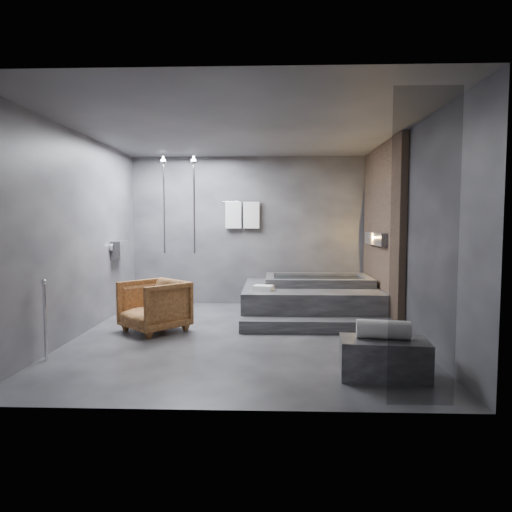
{
  "coord_description": "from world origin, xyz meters",
  "views": [
    {
      "loc": [
        0.42,
        -6.19,
        1.57
      ],
      "look_at": [
        0.18,
        0.3,
        1.08
      ],
      "focal_mm": 32.0,
      "sensor_mm": 36.0,
      "label": 1
    }
  ],
  "objects": [
    {
      "name": "room",
      "position": [
        0.4,
        0.24,
        1.73
      ],
      "size": [
        5.0,
        5.04,
        2.82
      ],
      "color": "#29292C",
      "rests_on": "ground"
    },
    {
      "name": "tub_deck",
      "position": [
        1.05,
        1.45,
        0.25
      ],
      "size": [
        2.2,
        2.0,
        0.5
      ],
      "primitive_type": "cube",
      "color": "#2E2E30",
      "rests_on": "ground"
    },
    {
      "name": "tub_step",
      "position": [
        1.05,
        0.27,
        0.09
      ],
      "size": [
        2.2,
        0.36,
        0.18
      ],
      "primitive_type": "cube",
      "color": "#2E2E30",
      "rests_on": "ground"
    },
    {
      "name": "concrete_bench",
      "position": [
        1.55,
        -1.63,
        0.2
      ],
      "size": [
        0.91,
        0.55,
        0.39
      ],
      "primitive_type": "cube",
      "rotation": [
        0.0,
        0.0,
        -0.09
      ],
      "color": "#2D2D2F",
      "rests_on": "ground"
    },
    {
      "name": "driftwood_chair",
      "position": [
        -1.28,
        0.23,
        0.37
      ],
      "size": [
        1.13,
        1.13,
        0.74
      ],
      "primitive_type": "imported",
      "rotation": [
        0.0,
        0.0,
        -0.75
      ],
      "color": "#4D2B13",
      "rests_on": "ground"
    },
    {
      "name": "rolled_towel",
      "position": [
        1.54,
        -1.61,
        0.49
      ],
      "size": [
        0.55,
        0.27,
        0.19
      ],
      "primitive_type": "cylinder",
      "rotation": [
        0.0,
        1.57,
        -0.15
      ],
      "color": "white",
      "rests_on": "concrete_bench"
    },
    {
      "name": "deck_towel",
      "position": [
        0.28,
        0.89,
        0.54
      ],
      "size": [
        0.34,
        0.29,
        0.08
      ],
      "primitive_type": "cube",
      "rotation": [
        0.0,
        0.0,
        -0.27
      ],
      "color": "white",
      "rests_on": "tub_deck"
    }
  ]
}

